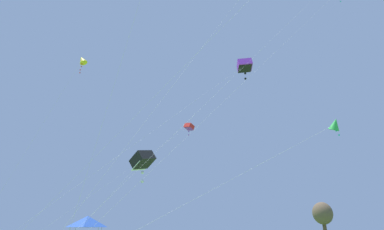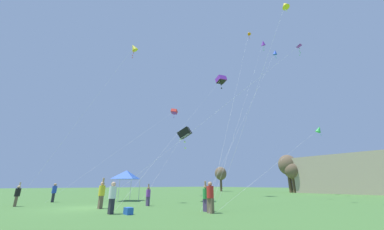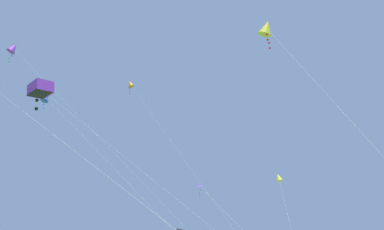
% 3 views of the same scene
% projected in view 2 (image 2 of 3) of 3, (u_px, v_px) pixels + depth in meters
% --- Properties ---
extents(ground_plane, '(220.00, 220.00, 0.00)m').
position_uv_depth(ground_plane, '(85.00, 208.00, 15.66)').
color(ground_plane, '#427033').
extents(tree_far_left, '(3.06, 3.06, 6.18)m').
position_uv_depth(tree_far_left, '(292.00, 171.00, 45.54)').
color(tree_far_left, brown).
rests_on(tree_far_left, ground).
extents(tree_far_right, '(3.92, 3.92, 7.92)m').
position_uv_depth(tree_far_right, '(288.00, 165.00, 46.91)').
color(tree_far_right, brown).
rests_on(tree_far_right, ground).
extents(tree_near_right, '(2.95, 2.95, 5.96)m').
position_uv_depth(tree_near_right, '(221.00, 174.00, 54.58)').
color(tree_near_right, brown).
rests_on(tree_near_right, ground).
extents(festival_tent, '(2.45, 2.45, 3.12)m').
position_uv_depth(festival_tent, '(126.00, 175.00, 23.23)').
color(festival_tent, '#B7B7BC').
rests_on(festival_tent, ground).
extents(cooler_box, '(0.61, 0.36, 0.37)m').
position_uv_depth(cooler_box, '(128.00, 211.00, 12.38)').
color(cooler_box, blue).
rests_on(cooler_box, ground).
extents(person_blue_shirt, '(0.42, 0.42, 1.76)m').
position_uv_depth(person_blue_shirt, '(54.00, 192.00, 21.03)').
color(person_blue_shirt, '#282833').
rests_on(person_blue_shirt, ground).
extents(person_yellow_shirt, '(0.44, 0.44, 2.12)m').
position_uv_depth(person_yellow_shirt, '(102.00, 193.00, 15.56)').
color(person_yellow_shirt, brown).
rests_on(person_yellow_shirt, ground).
extents(person_green_shirt, '(0.38, 0.38, 1.87)m').
position_uv_depth(person_green_shirt, '(206.00, 196.00, 13.87)').
color(person_green_shirt, '#473860').
rests_on(person_green_shirt, ground).
extents(person_black_shirt, '(0.37, 0.37, 1.82)m').
position_uv_depth(person_black_shirt, '(17.00, 195.00, 16.96)').
color(person_black_shirt, brown).
rests_on(person_black_shirt, ground).
extents(person_purple_shirt, '(0.35, 0.35, 1.69)m').
position_uv_depth(person_purple_shirt, '(148.00, 195.00, 17.46)').
color(person_purple_shirt, '#473860').
rests_on(person_purple_shirt, ground).
extents(person_white_shirt, '(0.43, 0.43, 1.80)m').
position_uv_depth(person_white_shirt, '(112.00, 196.00, 12.75)').
color(person_white_shirt, '#282833').
rests_on(person_white_shirt, ground).
extents(person_red_shirt, '(0.43, 0.43, 1.82)m').
position_uv_depth(person_red_shirt, '(210.00, 196.00, 13.14)').
color(person_red_shirt, brown).
rests_on(person_red_shirt, ground).
extents(kite_yellow_diamond_0, '(3.24, 7.98, 17.11)m').
position_uv_depth(kite_yellow_diamond_0, '(134.00, 48.00, 24.45)').
color(kite_yellow_diamond_0, silver).
rests_on(kite_yellow_diamond_0, ground).
extents(kite_orange_diamond_1, '(5.07, 13.59, 22.96)m').
position_uv_depth(kite_orange_diamond_1, '(249.00, 34.00, 30.91)').
color(kite_orange_diamond_1, silver).
rests_on(kite_orange_diamond_1, ground).
extents(kite_black_box_2, '(2.26, 6.60, 7.93)m').
position_uv_depth(kite_black_box_2, '(185.00, 133.00, 23.74)').
color(kite_black_box_2, silver).
rests_on(kite_black_box_2, ground).
extents(kite_green_diamond_3, '(2.23, 13.88, 7.48)m').
position_uv_depth(kite_green_diamond_3, '(319.00, 130.00, 21.99)').
color(kite_green_diamond_3, silver).
rests_on(kite_green_diamond_3, ground).
extents(kite_purple_diamond_4, '(9.87, 25.59, 29.70)m').
position_uv_depth(kite_purple_diamond_4, '(263.00, 43.00, 43.38)').
color(kite_purple_diamond_4, silver).
rests_on(kite_purple_diamond_4, ground).
extents(kite_blue_diamond_5, '(5.50, 23.07, 24.67)m').
position_uv_depth(kite_blue_diamond_5, '(275.00, 52.00, 38.17)').
color(kite_blue_diamond_5, silver).
rests_on(kite_blue_diamond_5, ground).
extents(kite_purple_delta_6, '(9.99, 15.80, 15.58)m').
position_uv_depth(kite_purple_delta_6, '(294.00, 50.00, 21.97)').
color(kite_purple_delta_6, silver).
rests_on(kite_purple_delta_6, ground).
extents(kite_red_box_7, '(3.15, 16.87, 13.82)m').
position_uv_depth(kite_red_box_7, '(174.00, 112.00, 35.94)').
color(kite_red_box_7, silver).
rests_on(kite_red_box_7, ground).
extents(kite_yellow_diamond_8, '(5.37, 4.08, 15.61)m').
position_uv_depth(kite_yellow_diamond_8, '(285.00, 6.00, 17.00)').
color(kite_yellow_diamond_8, silver).
rests_on(kite_yellow_diamond_8, ground).
extents(kite_purple_box_9, '(8.95, 19.90, 19.04)m').
position_uv_depth(kite_purple_box_9, '(221.00, 80.00, 35.83)').
color(kite_purple_box_9, silver).
rests_on(kite_purple_box_9, ground).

